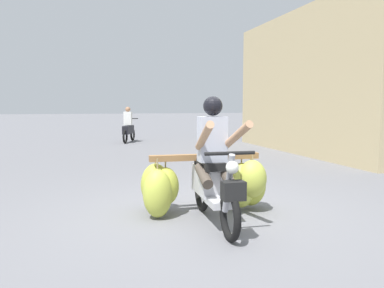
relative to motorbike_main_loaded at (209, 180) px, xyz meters
The scene contains 4 objects.
ground_plane 0.48m from the motorbike_main_loaded, 144.92° to the left, with size 120.00×120.00×0.00m, color slate.
motorbike_main_loaded is the anchor object (origin of this frame).
motorbike_distant_ahead_left 10.27m from the motorbike_main_loaded, 89.57° to the left, with size 0.76×1.53×1.40m.
shopfront_building 9.06m from the motorbike_main_loaded, 38.54° to the left, with size 4.98×7.78×4.27m.
Camera 1 is at (-1.53, -4.67, 1.47)m, focal length 35.14 mm.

